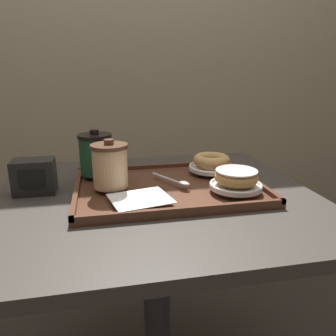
{
  "coord_description": "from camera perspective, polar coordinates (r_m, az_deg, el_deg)",
  "views": [
    {
      "loc": [
        -0.13,
        -0.82,
        1.05
      ],
      "look_at": [
        0.04,
        0.02,
        0.8
      ],
      "focal_mm": 35.0,
      "sensor_mm": 36.0,
      "label": 1
    }
  ],
  "objects": [
    {
      "name": "wall_behind",
      "position": [
        1.93,
        -8.11,
        20.93
      ],
      "size": [
        8.0,
        0.05,
        2.4
      ],
      "color": "tan",
      "rests_on": "ground_plane"
    },
    {
      "name": "cafe_table",
      "position": [
        0.97,
        -2.05,
        -14.32
      ],
      "size": [
        0.86,
        0.77,
        0.73
      ],
      "color": "#38332D",
      "rests_on": "ground_plane"
    },
    {
      "name": "serving_tray",
      "position": [
        0.91,
        0.0,
        -3.42
      ],
      "size": [
        0.5,
        0.37,
        0.02
      ],
      "color": "#512D1E",
      "rests_on": "cafe_table"
    },
    {
      "name": "napkin_paper",
      "position": [
        0.79,
        -4.81,
        -5.31
      ],
      "size": [
        0.16,
        0.15,
        0.0
      ],
      "rotation": [
        0.0,
        0.0,
        0.21
      ],
      "color": "white",
      "rests_on": "serving_tray"
    },
    {
      "name": "coffee_cup_front",
      "position": [
        0.87,
        -10.06,
        0.47
      ],
      "size": [
        0.1,
        0.1,
        0.13
      ],
      "color": "#E0B784",
      "rests_on": "serving_tray"
    },
    {
      "name": "coffee_cup_rear",
      "position": [
        0.99,
        -12.49,
        2.44
      ],
      "size": [
        0.1,
        0.1,
        0.13
      ],
      "color": "#235638",
      "rests_on": "serving_tray"
    },
    {
      "name": "plate_with_chocolate_donut",
      "position": [
        0.88,
        11.71,
        -3.01
      ],
      "size": [
        0.14,
        0.14,
        0.01
      ],
      "color": "white",
      "rests_on": "serving_tray"
    },
    {
      "name": "donut_chocolate_glazed",
      "position": [
        0.87,
        11.8,
        -1.46
      ],
      "size": [
        0.11,
        0.11,
        0.04
      ],
      "color": "tan",
      "rests_on": "plate_with_chocolate_donut"
    },
    {
      "name": "plate_with_plain_donut",
      "position": [
        1.02,
        7.54,
        0.11
      ],
      "size": [
        0.14,
        0.14,
        0.01
      ],
      "color": "white",
      "rests_on": "serving_tray"
    },
    {
      "name": "donut_plain",
      "position": [
        1.02,
        7.59,
        1.38
      ],
      "size": [
        0.11,
        0.11,
        0.03
      ],
      "color": "tan",
      "rests_on": "plate_with_plain_donut"
    },
    {
      "name": "spoon",
      "position": [
        0.89,
        1.81,
        -2.4
      ],
      "size": [
        0.09,
        0.14,
        0.01
      ],
      "rotation": [
        0.0,
        0.0,
        5.23
      ],
      "color": "silver",
      "rests_on": "serving_tray"
    },
    {
      "name": "napkin_dispenser",
      "position": [
        0.95,
        -22.26,
        -1.36
      ],
      "size": [
        0.11,
        0.07,
        0.09
      ],
      "color": "black",
      "rests_on": "cafe_table"
    }
  ]
}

